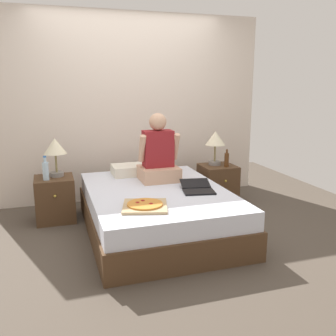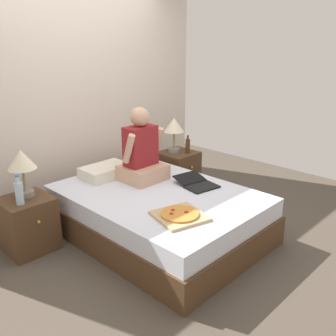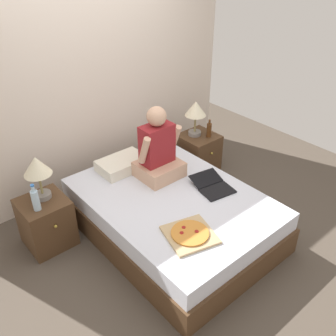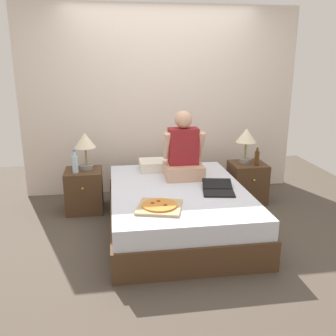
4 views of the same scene
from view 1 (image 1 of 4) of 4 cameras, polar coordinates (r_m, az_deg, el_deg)
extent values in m
plane|color=#4C4238|center=(4.18, -1.65, -9.54)|extent=(5.73, 5.73, 0.00)
cube|color=beige|center=(5.20, -6.01, 9.07)|extent=(3.73, 0.12, 2.50)
cube|color=#4C331E|center=(4.13, -1.66, -7.71)|extent=(1.47, 2.02, 0.29)
cube|color=silver|center=(4.05, -1.68, -4.56)|extent=(1.43, 1.96, 0.19)
cube|color=#4C331E|center=(4.60, -16.82, -4.52)|extent=(0.44, 0.44, 0.52)
sphere|color=gold|center=(4.35, -16.84, -4.12)|extent=(0.03, 0.03, 0.03)
cylinder|color=gray|center=(4.58, -16.57, -0.90)|extent=(0.16, 0.16, 0.05)
cylinder|color=olive|center=(4.55, -16.68, 0.75)|extent=(0.02, 0.02, 0.22)
cone|color=beige|center=(4.51, -16.85, 3.23)|extent=(0.26, 0.26, 0.18)
cylinder|color=silver|center=(4.42, -18.14, -0.47)|extent=(0.07, 0.07, 0.20)
cylinder|color=silver|center=(4.39, -18.25, 1.18)|extent=(0.03, 0.03, 0.06)
cylinder|color=blue|center=(4.39, -18.29, 1.65)|extent=(0.04, 0.03, 0.02)
cube|color=#4C331E|center=(5.06, 7.57, -2.47)|extent=(0.44, 0.44, 0.52)
sphere|color=gold|center=(4.83, 8.79, -1.99)|extent=(0.03, 0.03, 0.03)
cylinder|color=gray|center=(5.03, 7.11, 0.77)|extent=(0.16, 0.16, 0.05)
cylinder|color=olive|center=(5.00, 7.16, 2.28)|extent=(0.02, 0.02, 0.22)
cone|color=beige|center=(4.97, 7.22, 4.55)|extent=(0.26, 0.26, 0.18)
cylinder|color=#512D14|center=(4.92, 8.92, 1.23)|extent=(0.06, 0.06, 0.18)
cylinder|color=#512D14|center=(4.90, 8.97, 2.54)|extent=(0.03, 0.03, 0.05)
cube|color=silver|center=(4.67, -5.29, -0.24)|extent=(0.52, 0.34, 0.12)
cube|color=tan|center=(4.37, -1.40, -0.84)|extent=(0.44, 0.40, 0.16)
cube|color=maroon|center=(4.34, -1.54, 2.97)|extent=(0.34, 0.20, 0.42)
sphere|color=tan|center=(4.29, -1.56, 7.05)|extent=(0.20, 0.20, 0.20)
cylinder|color=tan|center=(4.24, -3.95, 2.99)|extent=(0.07, 0.18, 0.32)
cylinder|color=tan|center=(4.35, 1.18, 3.28)|extent=(0.07, 0.18, 0.32)
cube|color=black|center=(3.91, 4.74, -3.62)|extent=(0.35, 0.27, 0.02)
cube|color=black|center=(4.10, 4.14, -2.33)|extent=(0.34, 0.25, 0.06)
cube|color=tan|center=(3.45, -3.53, -5.83)|extent=(0.49, 0.49, 0.03)
cylinder|color=#CC7F33|center=(3.45, -3.54, -5.51)|extent=(0.33, 0.33, 0.02)
cylinder|color=maroon|center=(3.47, -4.67, -5.24)|extent=(0.04, 0.04, 0.00)
cylinder|color=maroon|center=(3.43, -2.60, -5.42)|extent=(0.04, 0.04, 0.00)
cylinder|color=maroon|center=(3.52, -3.87, -4.96)|extent=(0.04, 0.04, 0.00)
camera|label=2|loc=(1.85, -67.32, 14.75)|focal=40.00mm
camera|label=3|loc=(2.03, -57.30, 39.87)|focal=40.00mm
camera|label=4|loc=(0.45, 86.73, 30.12)|focal=40.00mm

